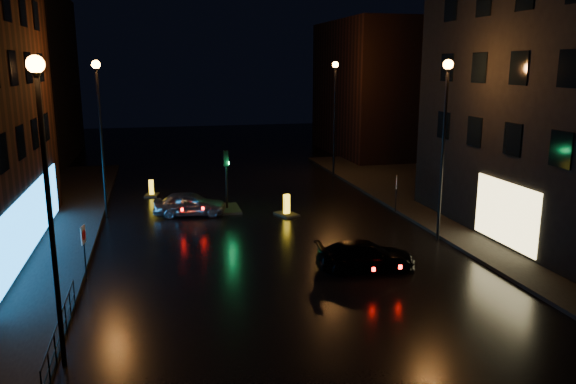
% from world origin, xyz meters
% --- Properties ---
extents(ground, '(120.00, 120.00, 0.00)m').
position_xyz_m(ground, '(0.00, 0.00, 0.00)').
color(ground, black).
rests_on(ground, ground).
extents(pavement_right, '(12.00, 44.00, 0.15)m').
position_xyz_m(pavement_right, '(14.00, 8.00, 0.07)').
color(pavement_right, black).
rests_on(pavement_right, ground).
extents(building_far_left, '(8.00, 16.00, 14.00)m').
position_xyz_m(building_far_left, '(-16.00, 35.00, 7.00)').
color(building_far_left, black).
rests_on(building_far_left, ground).
extents(building_far_right, '(8.00, 14.00, 12.00)m').
position_xyz_m(building_far_right, '(15.00, 32.00, 6.00)').
color(building_far_right, black).
rests_on(building_far_right, ground).
extents(street_lamp_lnear, '(0.44, 0.44, 8.37)m').
position_xyz_m(street_lamp_lnear, '(-7.80, -2.00, 5.56)').
color(street_lamp_lnear, black).
rests_on(street_lamp_lnear, ground).
extents(street_lamp_lfar, '(0.44, 0.44, 8.37)m').
position_xyz_m(street_lamp_lfar, '(-7.80, 14.00, 5.56)').
color(street_lamp_lfar, black).
rests_on(street_lamp_lfar, ground).
extents(street_lamp_rnear, '(0.44, 0.44, 8.37)m').
position_xyz_m(street_lamp_rnear, '(7.80, 6.00, 5.56)').
color(street_lamp_rnear, black).
rests_on(street_lamp_rnear, ground).
extents(street_lamp_rfar, '(0.44, 0.44, 8.37)m').
position_xyz_m(street_lamp_rfar, '(7.80, 22.00, 5.56)').
color(street_lamp_rfar, black).
rests_on(street_lamp_rfar, ground).
extents(traffic_signal, '(1.40, 2.40, 3.45)m').
position_xyz_m(traffic_signal, '(-1.20, 14.00, 0.50)').
color(traffic_signal, black).
rests_on(traffic_signal, ground).
extents(guard_railing, '(0.05, 6.04, 1.00)m').
position_xyz_m(guard_railing, '(-8.00, -1.00, 0.74)').
color(guard_railing, black).
rests_on(guard_railing, ground).
extents(silver_hatchback, '(4.08, 2.07, 1.33)m').
position_xyz_m(silver_hatchback, '(-3.35, 13.29, 0.67)').
color(silver_hatchback, '#94959B').
rests_on(silver_hatchback, ground).
extents(dark_sedan, '(4.18, 2.01, 1.17)m').
position_xyz_m(dark_sedan, '(3.03, 3.10, 0.59)').
color(dark_sedan, black).
rests_on(dark_sedan, ground).
extents(bollard_near, '(1.32, 1.59, 1.19)m').
position_xyz_m(bollard_near, '(1.85, 12.02, 0.26)').
color(bollard_near, black).
rests_on(bollard_near, ground).
extents(bollard_far, '(0.98, 1.30, 1.04)m').
position_xyz_m(bollard_far, '(-5.40, 18.63, 0.23)').
color(bollard_far, black).
rests_on(bollard_far, ground).
extents(road_sign_left, '(0.13, 0.52, 2.14)m').
position_xyz_m(road_sign_left, '(-7.90, 4.64, 1.60)').
color(road_sign_left, black).
rests_on(road_sign_left, ground).
extents(road_sign_right, '(0.26, 0.49, 2.13)m').
position_xyz_m(road_sign_right, '(7.90, 11.08, 1.60)').
color(road_sign_right, black).
rests_on(road_sign_right, ground).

